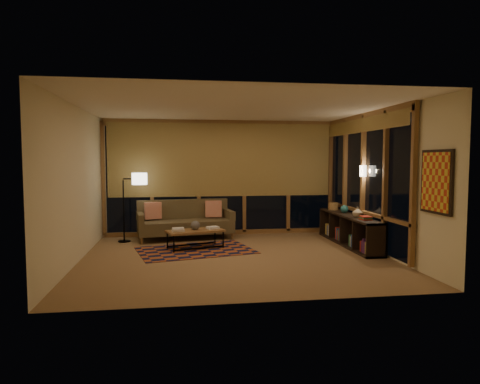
{
  "coord_description": "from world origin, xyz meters",
  "views": [
    {
      "loc": [
        -1.03,
        -7.6,
        1.77
      ],
      "look_at": [
        0.17,
        0.56,
        1.15
      ],
      "focal_mm": 32.0,
      "sensor_mm": 36.0,
      "label": 1
    }
  ],
  "objects": [
    {
      "name": "teal_bowl",
      "position": [
        2.49,
        1.05,
        0.72
      ],
      "size": [
        0.19,
        0.19,
        0.17
      ],
      "primitive_type": "sphere",
      "rotation": [
        0.0,
        0.0,
        0.12
      ],
      "color": "#21605E",
      "rests_on": "bookshelf"
    },
    {
      "name": "area_rug",
      "position": [
        -0.7,
        0.69,
        0.01
      ],
      "size": [
        2.44,
        1.9,
        0.01
      ],
      "primitive_type": "cube",
      "rotation": [
        0.0,
        0.0,
        0.23
      ],
      "color": "#A04A1D",
      "rests_on": "floor"
    },
    {
      "name": "wall_art",
      "position": [
        2.71,
        -1.85,
        1.45
      ],
      "size": [
        0.06,
        0.74,
        0.94
      ],
      "primitive_type": null,
      "color": "red",
      "rests_on": "walls"
    },
    {
      "name": "ceramic_pot",
      "position": [
        -0.69,
        0.92,
        0.47
      ],
      "size": [
        0.26,
        0.26,
        0.19
      ],
      "primitive_type": "sphere",
      "rotation": [
        0.0,
        0.0,
        0.64
      ],
      "color": "#252527",
      "rests_on": "coffee_table"
    },
    {
      "name": "coffee_table",
      "position": [
        -0.69,
        0.88,
        0.19
      ],
      "size": [
        1.22,
        0.83,
        0.37
      ],
      "primitive_type": null,
      "rotation": [
        0.0,
        0.0,
        0.31
      ],
      "color": "brown",
      "rests_on": "floor"
    },
    {
      "name": "book_stack_a",
      "position": [
        -1.03,
        0.78,
        0.41
      ],
      "size": [
        0.25,
        0.21,
        0.07
      ],
      "primitive_type": null,
      "rotation": [
        0.0,
        0.0,
        0.12
      ],
      "color": "silver",
      "rests_on": "coffee_table"
    },
    {
      "name": "wall_sconce",
      "position": [
        2.62,
        0.45,
        1.55
      ],
      "size": [
        0.12,
        0.18,
        0.22
      ],
      "primitive_type": null,
      "color": "white",
      "rests_on": "walls"
    },
    {
      "name": "book_stack_b",
      "position": [
        -0.33,
        0.98,
        0.4
      ],
      "size": [
        0.29,
        0.26,
        0.05
      ],
      "primitive_type": null,
      "rotation": [
        0.0,
        0.0,
        0.37
      ],
      "color": "silver",
      "rests_on": "coffee_table"
    },
    {
      "name": "basket",
      "position": [
        2.47,
        1.65,
        0.72
      ],
      "size": [
        0.26,
        0.26,
        0.16
      ],
      "primitive_type": "cylinder",
      "rotation": [
        0.0,
        0.0,
        -0.23
      ],
      "color": "#AE7D3D",
      "rests_on": "bookshelf"
    },
    {
      "name": "pillow_left",
      "position": [
        -1.58,
        2.03,
        0.61
      ],
      "size": [
        0.39,
        0.23,
        0.37
      ],
      "primitive_type": null,
      "rotation": [
        0.0,
        0.0,
        0.3
      ],
      "color": "red",
      "rests_on": "sofa"
    },
    {
      "name": "walls",
      "position": [
        0.0,
        0.0,
        1.35
      ],
      "size": [
        5.51,
        5.01,
        2.7
      ],
      "color": "#F1E6B8",
      "rests_on": "floor"
    },
    {
      "name": "ceiling",
      "position": [
        0.0,
        0.0,
        2.7
      ],
      "size": [
        5.5,
        5.0,
        0.01
      ],
      "primitive_type": "cube",
      "color": "beige",
      "rests_on": "walls"
    },
    {
      "name": "floor_lamp",
      "position": [
        -2.19,
        1.83,
        0.75
      ],
      "size": [
        0.51,
        0.34,
        1.5
      ],
      "primitive_type": null,
      "rotation": [
        0.0,
        0.0,
        0.02
      ],
      "color": "black",
      "rests_on": "floor"
    },
    {
      "name": "window_wall_back",
      "position": [
        0.0,
        2.43,
        1.35
      ],
      "size": [
        5.3,
        0.16,
        2.6
      ],
      "primitive_type": null,
      "color": "brown",
      "rests_on": "walls"
    },
    {
      "name": "vase",
      "position": [
        2.49,
        0.37,
        0.74
      ],
      "size": [
        0.21,
        0.21,
        0.21
      ],
      "primitive_type": "imported",
      "rotation": [
        0.0,
        0.0,
        0.05
      ],
      "color": "tan",
      "rests_on": "bookshelf"
    },
    {
      "name": "pillow_right",
      "position": [
        -0.22,
        2.19,
        0.61
      ],
      "size": [
        0.38,
        0.13,
        0.37
      ],
      "primitive_type": null,
      "rotation": [
        0.0,
        0.0,
        -0.02
      ],
      "color": "red",
      "rests_on": "sofa"
    },
    {
      "name": "floor",
      "position": [
        0.0,
        0.0,
        0.0
      ],
      "size": [
        5.5,
        5.0,
        0.01
      ],
      "primitive_type": "cube",
      "color": "#A27C4F",
      "rests_on": "ground"
    },
    {
      "name": "window_wall_right",
      "position": [
        2.68,
        0.6,
        1.35
      ],
      "size": [
        0.16,
        3.7,
        2.6
      ],
      "primitive_type": null,
      "color": "brown",
      "rests_on": "walls"
    },
    {
      "name": "sofa",
      "position": [
        -0.87,
        1.96,
        0.43
      ],
      "size": [
        2.18,
        1.14,
        0.85
      ],
      "primitive_type": null,
      "rotation": [
        0.0,
        0.0,
        0.15
      ],
      "color": "#453F28",
      "rests_on": "floor"
    },
    {
      "name": "shelf_book_stack",
      "position": [
        2.49,
        0.0,
        0.67
      ],
      "size": [
        0.2,
        0.26,
        0.07
      ],
      "primitive_type": null,
      "rotation": [
        0.0,
        0.0,
        -0.08
      ],
      "color": "silver",
      "rests_on": "bookshelf"
    },
    {
      "name": "bookshelf",
      "position": [
        2.49,
        0.78,
        0.32
      ],
      "size": [
        0.4,
        2.55,
        0.64
      ],
      "primitive_type": null,
      "color": "#2E2219",
      "rests_on": "floor"
    }
  ]
}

